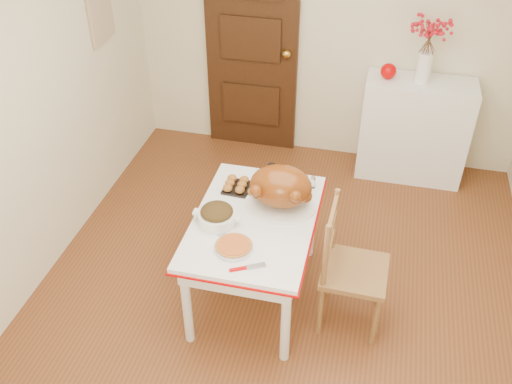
% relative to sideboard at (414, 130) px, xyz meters
% --- Properties ---
extents(floor, '(3.50, 4.00, 0.00)m').
position_rel_sideboard_xyz_m(floor, '(-0.82, -1.78, -0.46)').
color(floor, '#5A2F18').
rests_on(floor, ground).
extents(wall_back, '(3.50, 0.00, 2.50)m').
position_rel_sideboard_xyz_m(wall_back, '(-0.82, 0.22, 0.79)').
color(wall_back, beige).
rests_on(wall_back, ground).
extents(wall_left, '(0.00, 4.00, 2.50)m').
position_rel_sideboard_xyz_m(wall_left, '(-2.57, -1.78, 0.79)').
color(wall_left, beige).
rests_on(wall_left, ground).
extents(door_back, '(0.85, 0.06, 2.06)m').
position_rel_sideboard_xyz_m(door_back, '(-1.52, 0.19, 0.57)').
color(door_back, '#331A0D').
rests_on(door_back, ground).
extents(photo_board, '(0.03, 0.35, 0.45)m').
position_rel_sideboard_xyz_m(photo_board, '(-2.55, -0.58, 1.04)').
color(photo_board, beige).
rests_on(photo_board, ground).
extents(sideboard, '(0.92, 0.41, 0.92)m').
position_rel_sideboard_xyz_m(sideboard, '(0.00, 0.00, 0.00)').
color(sideboard, white).
rests_on(sideboard, floor).
extents(kitchen_table, '(0.79, 1.16, 0.69)m').
position_rel_sideboard_xyz_m(kitchen_table, '(-1.02, -1.80, -0.12)').
color(kitchen_table, white).
rests_on(kitchen_table, floor).
extents(chair_oak, '(0.42, 0.42, 0.94)m').
position_rel_sideboard_xyz_m(chair_oak, '(-0.34, -1.88, 0.01)').
color(chair_oak, '#9E6A38').
rests_on(chair_oak, floor).
extents(berry_vase, '(0.28, 0.28, 0.53)m').
position_rel_sideboard_xyz_m(berry_vase, '(-0.01, 0.00, 0.73)').
color(berry_vase, white).
rests_on(berry_vase, sideboard).
extents(apple, '(0.13, 0.13, 0.13)m').
position_rel_sideboard_xyz_m(apple, '(-0.29, 0.00, 0.53)').
color(apple, '#BB0102').
rests_on(apple, sideboard).
extents(turkey_platter, '(0.55, 0.47, 0.30)m').
position_rel_sideboard_xyz_m(turkey_platter, '(-0.88, -1.64, 0.38)').
color(turkey_platter, brown).
rests_on(turkey_platter, kitchen_table).
extents(pumpkin_pie, '(0.27, 0.27, 0.05)m').
position_rel_sideboard_xyz_m(pumpkin_pie, '(-1.07, -2.11, 0.25)').
color(pumpkin_pie, '#B4511D').
rests_on(pumpkin_pie, kitchen_table).
extents(stuffing_dish, '(0.33, 0.27, 0.12)m').
position_rel_sideboard_xyz_m(stuffing_dish, '(-1.24, -1.90, 0.29)').
color(stuffing_dish, '#443014').
rests_on(stuffing_dish, kitchen_table).
extents(rolls_tray, '(0.26, 0.21, 0.07)m').
position_rel_sideboard_xyz_m(rolls_tray, '(-1.18, -1.52, 0.26)').
color(rolls_tray, '#9C6425').
rests_on(rolls_tray, kitchen_table).
extents(pie_server, '(0.22, 0.16, 0.01)m').
position_rel_sideboard_xyz_m(pie_server, '(-0.95, -2.25, 0.24)').
color(pie_server, silver).
rests_on(pie_server, kitchen_table).
extents(carving_knife, '(0.26, 0.19, 0.01)m').
position_rel_sideboard_xyz_m(carving_knife, '(-1.19, -2.00, 0.24)').
color(carving_knife, silver).
rests_on(carving_knife, kitchen_table).
extents(drinking_glass, '(0.08, 0.08, 0.11)m').
position_rel_sideboard_xyz_m(drinking_glass, '(-1.01, -1.33, 0.28)').
color(drinking_glass, white).
rests_on(drinking_glass, kitchen_table).
extents(shaker_pair, '(0.09, 0.05, 0.09)m').
position_rel_sideboard_xyz_m(shaker_pair, '(-0.73, -1.38, 0.27)').
color(shaker_pair, white).
rests_on(shaker_pair, kitchen_table).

